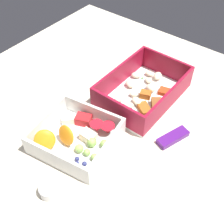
{
  "coord_description": "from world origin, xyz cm",
  "views": [
    {
      "loc": [
        32.04,
        26.01,
        48.27
      ],
      "look_at": [
        -1.63,
        -0.1,
        4.0
      ],
      "focal_mm": 45.75,
      "sensor_mm": 36.0,
      "label": 1
    }
  ],
  "objects": [
    {
      "name": "fruit_bowl",
      "position": [
        7.7,
        -1.59,
        3.65
      ],
      "size": [
        16.26,
        16.97,
        5.11
      ],
      "rotation": [
        0.0,
        0.0,
        0.16
      ],
      "color": "white",
      "rests_on": "table_surface"
    },
    {
      "name": "pasta_container",
      "position": [
        -11.31,
        1.58,
        3.92
      ],
      "size": [
        20.74,
        14.4,
        6.21
      ],
      "rotation": [
        0.0,
        0.0,
        -0.01
      ],
      "color": "white",
      "rests_on": "table_surface"
    },
    {
      "name": "candy_bar",
      "position": [
        -4.64,
        13.38,
        2.6
      ],
      "size": [
        7.4,
        4.56,
        1.2
      ],
      "primitive_type": "cube",
      "rotation": [
        0.0,
        0.0,
        -0.33
      ],
      "color": "#51197A",
      "rests_on": "table_surface"
    },
    {
      "name": "paper_cup_liner",
      "position": [
        19.17,
        2.32,
        3.05
      ],
      "size": [
        3.7,
        3.7,
        2.11
      ],
      "primitive_type": "cylinder",
      "color": "white",
      "rests_on": "table_surface"
    },
    {
      "name": "table_surface",
      "position": [
        0.0,
        0.0,
        1.0
      ],
      "size": [
        80.0,
        80.0,
        2.0
      ],
      "primitive_type": "cube",
      "color": "beige",
      "rests_on": "ground"
    }
  ]
}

